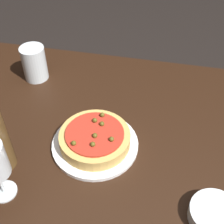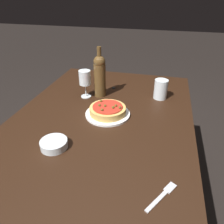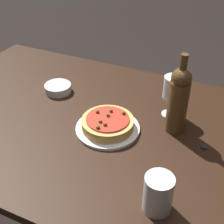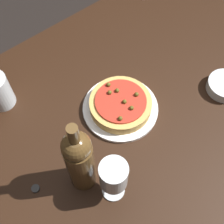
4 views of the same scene
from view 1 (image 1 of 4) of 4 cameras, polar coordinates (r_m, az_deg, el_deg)
dining_table at (r=0.93m, az=1.94°, el=-11.08°), size 1.53×0.96×0.71m
dinner_plate at (r=0.89m, az=-3.10°, el=-5.91°), size 0.25×0.25×0.01m
pizza at (r=0.87m, az=-3.16°, el=-4.79°), size 0.20×0.20×0.05m
water_cup at (r=1.12m, az=-14.02°, el=8.66°), size 0.08×0.08×0.12m
side_bowl at (r=0.80m, az=18.26°, el=-17.41°), size 0.12×0.12×0.03m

